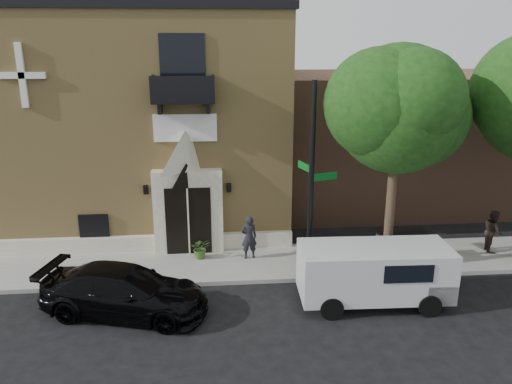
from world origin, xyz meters
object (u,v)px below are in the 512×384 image
street_sign (311,181)px  black_sedan (125,291)px  cargo_van (380,272)px  dumpster (403,248)px  pedestrian_far (493,231)px  fire_hydrant (405,258)px  pedestrian_near (249,237)px

street_sign → black_sedan: bearing=-178.3°
black_sedan → cargo_van: 7.83m
street_sign → dumpster: size_ratio=3.62×
street_sign → pedestrian_far: street_sign is taller
dumpster → pedestrian_far: bearing=7.6°
street_sign → pedestrian_far: (7.36, 1.22, -2.52)m
cargo_van → pedestrian_far: size_ratio=2.89×
fire_hydrant → pedestrian_far: size_ratio=0.53×
fire_hydrant → pedestrian_near: (-5.45, 1.42, 0.40)m
pedestrian_far → street_sign: bearing=112.2°
cargo_van → dumpster: 3.08m
dumpster → pedestrian_far: 3.88m
cargo_van → dumpster: (1.73, 2.52, -0.32)m
fire_hydrant → dumpster: 0.56m
black_sedan → pedestrian_far: pedestrian_far is taller
cargo_van → fire_hydrant: bearing=52.6°
black_sedan → dumpster: 9.87m
pedestrian_far → cargo_van: bearing=133.4°
pedestrian_near → pedestrian_far: size_ratio=1.01×
cargo_van → pedestrian_far: 6.43m
fire_hydrant → dumpster: bearing=78.4°
black_sedan → pedestrian_near: (4.00, 3.35, 0.24)m
black_sedan → dumpster: bearing=-60.6°
pedestrian_near → pedestrian_far: pedestrian_near is taller
street_sign → fire_hydrant: (3.45, -0.06, -2.91)m
fire_hydrant → pedestrian_far: (3.91, 1.28, 0.39)m
cargo_van → street_sign: 3.67m
black_sedan → street_sign: bearing=-56.6°
fire_hydrant → street_sign: bearing=179.0°
street_sign → dumpster: street_sign is taller
cargo_van → dumpster: cargo_van is taller
pedestrian_near → pedestrian_far: (9.36, -0.14, -0.01)m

